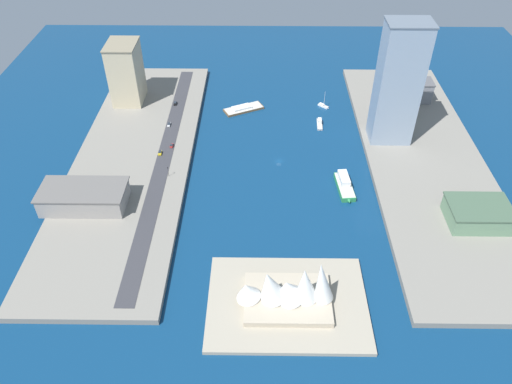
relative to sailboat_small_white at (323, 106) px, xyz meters
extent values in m
plane|color=navy|center=(33.42, 66.58, -0.96)|extent=(440.00, 440.00, 0.00)
cube|color=gray|center=(-55.81, 66.58, 0.73)|extent=(70.00, 240.00, 3.37)
cube|color=gray|center=(122.64, 66.58, 0.73)|extent=(70.00, 240.00, 3.37)
cube|color=#A89E89|center=(32.22, 174.72, 0.04)|extent=(70.81, 51.74, 2.00)
cube|color=#38383D|center=(103.52, 66.58, 2.48)|extent=(9.17, 228.00, 0.15)
cube|color=white|center=(-0.07, 0.07, -0.35)|extent=(7.65, 7.49, 1.22)
cone|color=white|center=(-3.28, 3.16, -0.35)|extent=(1.55, 1.55, 1.09)
cube|color=white|center=(0.93, -0.90, 0.70)|extent=(4.30, 4.24, 0.88)
cube|color=beige|center=(-0.07, 0.07, 0.31)|extent=(7.34, 7.19, 0.10)
cylinder|color=silver|center=(-0.37, 0.35, 5.82)|extent=(0.24, 0.24, 11.12)
cube|color=#999EA3|center=(4.78, 24.94, -0.36)|extent=(4.14, 13.80, 1.20)
cone|color=#999EA3|center=(5.10, 32.09, -0.36)|extent=(1.13, 1.13, 1.08)
cube|color=white|center=(4.69, 23.06, 1.44)|extent=(2.79, 5.39, 2.39)
cube|color=beige|center=(4.78, 24.94, 0.30)|extent=(3.97, 13.25, 0.10)
cube|color=brown|center=(57.16, 5.15, -0.18)|extent=(29.38, 21.29, 1.56)
cone|color=brown|center=(44.30, -1.20, -0.18)|extent=(1.89, 1.89, 1.41)
cube|color=white|center=(58.57, 5.85, 1.38)|extent=(14.82, 11.63, 1.56)
cube|color=beige|center=(57.16, 5.15, 0.66)|extent=(28.21, 20.43, 0.10)
cube|color=#2D8C4C|center=(-3.51, 93.08, 0.49)|extent=(9.86, 24.54, 2.90)
cone|color=#2D8C4C|center=(-4.58, 105.80, 0.49)|extent=(2.82, 2.82, 2.61)
cube|color=white|center=(-3.21, 89.53, 3.85)|extent=(6.19, 12.84, 3.83)
cube|color=beige|center=(-3.51, 93.08, 1.99)|extent=(9.46, 23.56, 0.10)
cube|color=gray|center=(-62.35, -5.54, 9.33)|extent=(27.29, 14.60, 13.85)
cube|color=#59595C|center=(-62.35, -5.54, 16.66)|extent=(28.38, 15.18, 0.80)
cube|color=#C6B793|center=(138.93, -2.81, 23.06)|extent=(19.80, 26.14, 41.30)
cube|color=gray|center=(138.93, -2.81, 44.11)|extent=(20.59, 27.19, 0.80)
cube|color=slate|center=(-67.58, 123.01, 7.24)|extent=(30.60, 22.57, 9.65)
cube|color=#47624A|center=(-67.58, 123.01, 12.46)|extent=(31.83, 23.47, 0.80)
cube|color=#8C9EB2|center=(-36.97, 44.54, 39.83)|extent=(25.16, 18.42, 74.85)
cube|color=slate|center=(-36.97, 44.54, 77.66)|extent=(26.16, 19.16, 0.80)
cube|color=gray|center=(138.94, 112.68, 7.62)|extent=(44.06, 22.21, 10.43)
cube|color=slate|center=(138.94, 112.68, 13.23)|extent=(45.83, 23.10, 0.80)
cylinder|color=black|center=(104.79, 5.33, 2.88)|extent=(0.28, 0.65, 0.64)
cylinder|color=black|center=(106.58, 5.42, 2.88)|extent=(0.28, 0.65, 0.64)
cylinder|color=black|center=(104.94, 2.19, 2.88)|extent=(0.28, 0.65, 0.64)
cylinder|color=black|center=(106.73, 2.28, 2.88)|extent=(0.28, 0.65, 0.64)
cube|color=black|center=(105.76, 3.80, 3.15)|extent=(2.21, 4.59, 0.73)
cube|color=#262D38|center=(105.77, 3.58, 3.81)|extent=(1.88, 2.60, 0.60)
cylinder|color=black|center=(105.72, 66.27, 2.88)|extent=(0.28, 0.65, 0.64)
cylinder|color=black|center=(107.51, 66.34, 2.88)|extent=(0.28, 0.65, 0.64)
cylinder|color=black|center=(105.85, 63.31, 2.88)|extent=(0.28, 0.65, 0.64)
cylinder|color=black|center=(107.63, 63.39, 2.88)|extent=(0.28, 0.65, 0.64)
cube|color=yellow|center=(106.68, 64.83, 3.22)|extent=(2.16, 4.30, 0.88)
cube|color=#262D38|center=(106.69, 64.62, 3.95)|extent=(1.85, 2.44, 0.57)
cylinder|color=black|center=(101.47, 55.27, 2.88)|extent=(0.25, 0.64, 0.64)
cylinder|color=black|center=(99.97, 55.26, 2.88)|extent=(0.25, 0.64, 0.64)
cylinder|color=black|center=(101.45, 58.23, 2.88)|extent=(0.25, 0.64, 0.64)
cylinder|color=black|center=(99.94, 58.22, 2.88)|extent=(0.25, 0.64, 0.64)
cube|color=red|center=(100.71, 56.75, 3.14)|extent=(1.74, 4.23, 0.73)
cube|color=#262D38|center=(100.71, 56.96, 3.83)|extent=(1.52, 2.37, 0.64)
cylinder|color=black|center=(105.32, 33.78, 2.88)|extent=(0.26, 0.64, 0.64)
cylinder|color=black|center=(106.86, 33.75, 2.88)|extent=(0.26, 0.64, 0.64)
cylinder|color=black|center=(105.26, 30.44, 2.88)|extent=(0.26, 0.64, 0.64)
cylinder|color=black|center=(106.80, 30.41, 2.88)|extent=(0.26, 0.64, 0.64)
cube|color=white|center=(106.06, 32.09, 3.14)|extent=(1.82, 4.79, 0.72)
cube|color=#262D38|center=(106.05, 31.86, 3.74)|extent=(1.58, 2.69, 0.48)
cylinder|color=black|center=(98.03, 86.72, 5.16)|extent=(0.18, 0.18, 5.50)
cube|color=black|center=(98.03, 86.72, 8.41)|extent=(0.36, 0.36, 1.00)
sphere|color=red|center=(98.03, 86.72, 8.76)|extent=(0.24, 0.24, 0.24)
sphere|color=yellow|center=(98.03, 86.72, 8.41)|extent=(0.24, 0.24, 0.24)
sphere|color=green|center=(98.03, 86.72, 8.06)|extent=(0.24, 0.24, 0.24)
cube|color=#BCAD93|center=(32.22, 174.72, 2.54)|extent=(38.21, 27.70, 3.00)
cone|color=white|center=(17.94, 174.72, 14.90)|extent=(11.29, 8.58, 22.63)
cone|color=white|center=(24.98, 174.72, 12.92)|extent=(11.92, 10.36, 18.62)
cone|color=white|center=(32.22, 174.72, 8.98)|extent=(15.20, 13.50, 12.37)
cone|color=white|center=(40.07, 174.72, 11.68)|extent=(14.78, 11.95, 17.36)
cone|color=white|center=(50.07, 174.72, 8.01)|extent=(12.25, 11.00, 9.78)
cylinder|color=brown|center=(-58.62, 17.00, 3.85)|extent=(0.50, 0.50, 2.88)
sphere|color=#2D7233|center=(-58.62, 17.00, 7.76)|extent=(6.16, 6.16, 6.16)
cylinder|color=brown|center=(-44.98, 24.09, 3.90)|extent=(0.50, 0.50, 2.98)
sphere|color=#2D7233|center=(-44.98, 24.09, 7.23)|extent=(4.58, 4.58, 4.58)
cylinder|color=brown|center=(-48.83, 33.28, 4.15)|extent=(0.50, 0.50, 3.49)
sphere|color=#2D7233|center=(-48.83, 33.28, 8.44)|extent=(6.37, 6.37, 6.37)
camera|label=1|loc=(44.41, 311.07, 177.58)|focal=34.42mm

